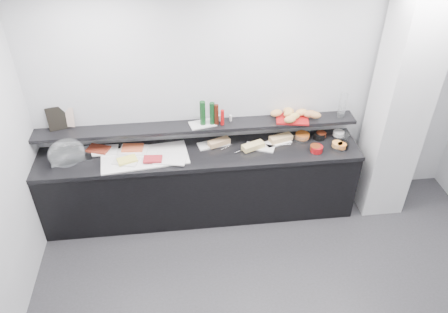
{
  "coord_description": "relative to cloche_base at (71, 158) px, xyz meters",
  "views": [
    {
      "loc": [
        -0.88,
        -2.28,
        3.72
      ],
      "look_at": [
        -0.45,
        1.45,
        1.0
      ],
      "focal_mm": 35.0,
      "sensor_mm": 36.0,
      "label": 1
    }
  ],
  "objects": [
    {
      "name": "cloche_base",
      "position": [
        0.0,
        0.0,
        0.0
      ],
      "size": [
        0.49,
        0.39,
        0.04
      ],
      "primitive_type": "cube",
      "rotation": [
        0.0,
        0.0,
        0.28
      ],
      "color": "silver",
      "rests_on": "counter_top"
    },
    {
      "name": "food_meat_b",
      "position": [
        0.89,
        -0.15,
        0.02
      ],
      "size": [
        0.21,
        0.14,
        0.02
      ],
      "primitive_type": "cube",
      "rotation": [
        0.0,
        0.0,
        -0.08
      ],
      "color": "maroon",
      "rests_on": "platter_meat_b"
    },
    {
      "name": "food_meat_a",
      "position": [
        0.28,
        0.11,
        0.02
      ],
      "size": [
        0.28,
        0.23,
        0.02
      ],
      "primitive_type": "cube",
      "rotation": [
        0.0,
        0.0,
        -0.37
      ],
      "color": "maroon",
      "rests_on": "platter_meat_a"
    },
    {
      "name": "food_salmon",
      "position": [
        0.66,
        0.09,
        0.02
      ],
      "size": [
        0.24,
        0.17,
        0.02
      ],
      "primitive_type": "cube",
      "rotation": [
        0.0,
        0.0,
        -0.09
      ],
      "color": "#DB542C",
      "rests_on": "platter_salmon"
    },
    {
      "name": "bread_roll_nw",
      "position": [
        2.3,
        0.21,
        0.29
      ],
      "size": [
        0.16,
        0.12,
        0.08
      ],
      "primitive_type": "ellipsoid",
      "rotation": [
        0.0,
        0.0,
        0.25
      ],
      "color": "tan",
      "rests_on": "bread_tray"
    },
    {
      "name": "bread_tray",
      "position": [
        2.48,
        0.15,
        0.24
      ],
      "size": [
        0.4,
        0.31,
        0.02
      ],
      "primitive_type": "cube",
      "rotation": [
        0.0,
        0.0,
        -0.18
      ],
      "color": "#9E1113",
      "rests_on": "wall_shelf"
    },
    {
      "name": "sandwich_food_left",
      "position": [
        1.63,
        0.08,
        0.02
      ],
      "size": [
        0.27,
        0.18,
        0.06
      ],
      "primitive_type": "cube",
      "rotation": [
        0.0,
        0.0,
        0.4
      ],
      "color": "tan",
      "rests_on": "sandwich_plate_left"
    },
    {
      "name": "ceiling",
      "position": [
        2.1,
        -1.72,
        1.78
      ],
      "size": [
        5.0,
        5.0,
        0.0
      ],
      "primitive_type": "plane",
      "color": "white",
      "rests_on": "back_wall"
    },
    {
      "name": "buffet_cabinet",
      "position": [
        1.4,
        -0.02,
        -0.5
      ],
      "size": [
        3.6,
        0.6,
        0.85
      ],
      "primitive_type": "cube",
      "color": "black",
      "rests_on": "ground"
    },
    {
      "name": "sandwich_food_mid",
      "position": [
        2.0,
        -0.04,
        0.02
      ],
      "size": [
        0.28,
        0.19,
        0.06
      ],
      "primitive_type": "cube",
      "rotation": [
        0.0,
        0.0,
        0.39
      ],
      "color": "#D4BA6F",
      "rests_on": "sandwich_plate_mid"
    },
    {
      "name": "sandwich_food_right",
      "position": [
        2.35,
        0.09,
        0.02
      ],
      "size": [
        0.28,
        0.18,
        0.06
      ],
      "primitive_type": "cube",
      "rotation": [
        0.0,
        0.0,
        0.3
      ],
      "color": "#E2B676",
      "rests_on": "sandwich_plate_right"
    },
    {
      "name": "fill_black_jam",
      "position": [
        2.83,
        0.11,
        0.03
      ],
      "size": [
        0.13,
        0.13,
        0.05
      ],
      "primitive_type": "cylinder",
      "rotation": [
        0.0,
        0.0,
        0.13
      ],
      "color": "#531C0B",
      "rests_on": "bowl_black_jam"
    },
    {
      "name": "bread_roll_mide",
      "position": [
        2.68,
        0.15,
        0.29
      ],
      "size": [
        0.17,
        0.13,
        0.08
      ],
      "primitive_type": "ellipsoid",
      "rotation": [
        0.0,
        0.0,
        0.21
      ],
      "color": "#B17243",
      "rests_on": "bread_tray"
    },
    {
      "name": "bottle_brown",
      "position": [
        1.61,
        0.13,
        0.36
      ],
      "size": [
        0.05,
        0.05,
        0.24
      ],
      "primitive_type": "cylinder",
      "rotation": [
        0.0,
        0.0,
        0.06
      ],
      "color": "#3C140A",
      "rests_on": "condiment_tray"
    },
    {
      "name": "platter_cheese",
      "position": [
        0.6,
        -0.13,
        0.0
      ],
      "size": [
        0.3,
        0.25,
        0.01
      ],
      "primitive_type": "cube",
      "rotation": [
        0.0,
        0.0,
        -0.31
      ],
      "color": "silver",
      "rests_on": "linen_runner"
    },
    {
      "name": "wall_shelf",
      "position": [
        1.4,
        0.15,
        0.21
      ],
      "size": [
        3.6,
        0.25,
        0.04
      ],
      "primitive_type": "cube",
      "color": "black",
      "rests_on": "back_wall"
    },
    {
      "name": "bread_roll_se",
      "position": [
        2.73,
        0.11,
        0.29
      ],
      "size": [
        0.16,
        0.14,
        0.08
      ],
      "primitive_type": "ellipsoid",
      "rotation": [
        0.0,
        0.0,
        -0.42
      ],
      "color": "#B57B45",
      "rests_on": "bread_tray"
    },
    {
      "name": "shaker_pepper",
      "position": [
        1.65,
        0.19,
        0.28
      ],
      "size": [
        0.03,
        0.03,
        0.07
      ],
      "primitive_type": "cylinder",
      "rotation": [
        0.0,
        0.0,
        -0.01
      ],
      "color": "silver",
      "rests_on": "condiment_tray"
    },
    {
      "name": "bottle_green_b",
      "position": [
        1.46,
        0.14,
        0.38
      ],
      "size": [
        0.08,
        0.08,
        0.28
      ],
      "primitive_type": "cylinder",
      "rotation": [
        0.0,
        0.0,
        -0.4
      ],
      "color": "#103E18",
      "rests_on": "condiment_tray"
    },
    {
      "name": "shaker_salt",
      "position": [
        1.77,
        0.18,
        0.28
      ],
      "size": [
        0.04,
        0.04,
        0.07
      ],
      "primitive_type": "cylinder",
      "rotation": [
        0.0,
        0.0,
        -0.12
      ],
      "color": "silver",
      "rests_on": "condiment_tray"
    },
    {
      "name": "bowl_glass_fruit",
      "position": [
        2.59,
        0.07,
        0.02
      ],
      "size": [
        0.17,
        0.17,
        0.07
      ],
      "primitive_type": "cylinder",
      "rotation": [
        0.0,
        0.0,
        -0.06
      ],
      "color": "white",
      "rests_on": "counter_top"
    },
    {
      "name": "food_cheese",
      "position": [
        0.61,
        -0.14,
        0.02
      ],
      "size": [
        0.23,
        0.19,
        0.02
      ],
      "primitive_type": "cube",
      "rotation": [
        0.0,
        0.0,
        0.33
      ],
      "color": "#F4E95F",
      "rests_on": "platter_cheese"
    },
    {
      "name": "bread_roll_n",
      "position": [
        2.45,
        0.24,
        0.29
      ],
      "size": [
        0.14,
        0.11,
        0.08
      ],
      "primitive_type": "ellipsoid",
      "rotation": [
        0.0,
        0.0,
        -0.29
      ],
      "color": "tan",
      "rests_on": "bread_tray"
    },
    {
      "name": "tongs_right",
      "position": [
        2.37,
        -0.02,
        -0.0
      ],
      "size": [
        0.16,
        0.02,
        0.01
      ],
      "primitive_type": "cylinder",
      "rotation": [
        0.0,
        1.57,
        0.09
      ],
      "color": "silver",
      "rests_on": "sandwich_plate_right"
    },
    {
      "name": "sandwich_plate_right",
      "position": [
        2.31,
        0.06,
        -0.01
      ],
      "size": [
        0.33,
        0.22,
        0.01
      ],
      "primitive_type": "cube",
      "rotation": [
        0.0,
        0.0,
        0.3
      ],
      "color": "white",
      "rests_on": "counter_top"
    },
    {
      "name": "bread_roll_s",
      "position": [
        2.49,
        0.12,
        0.29
      ],
      "size": [
        0.13,
        0.09,
        0.08
      ],
      "primitive_type": "ellipsoid",
      "rotation": [
        0.0,
        0.0,
        0.12
      ],
      "color": "gold",
      "rests_on": "bread_tray"
    },
    {
      "name": "fill_black_fruit",
      "position": [
        3.0,
        -0.15,
        0.03
      ],
      "size": [
        0.12,
        0.12,
        0.05
      ],
      "primitive_type": "cylinder",
      "rotation": [
        0.0,
        0.0,
        0.26
      ],
      "color": "orange",
      "rests_on": "bowl_black_fruit"
    },
    {
      "name": "bread_roll_midw",
      "position": [
        2.44,
        0.18,
        0.29
      ],
      "size": [
        0.14,
        0.12,
        0.08
      ],
      "primitive_type": "ellipsoid",
      "rotation": [
        0.0,
        0.0,
        0.35
      ],
      "color": "tan",
      "rests_on": "bread_tray"
    },
    {
      "name": "bowl_black_fruit",
      "position": [
        3.02,
        -0.12,
        0.02
      ],
      "size": [
        0.16,
        0.16,
        0.07
      ],
      "primitive_type": "cylinder",
      "rotation": [
        0.0,
        0.0,
        -0.26
      ],
      "color": "black",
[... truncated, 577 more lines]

